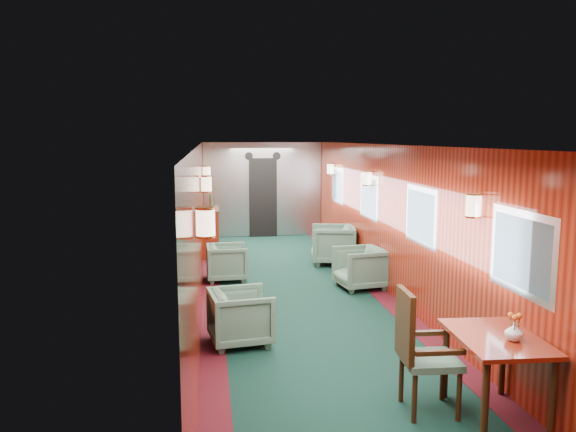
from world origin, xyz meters
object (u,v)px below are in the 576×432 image
at_px(dining_table, 496,349).
at_px(armchair_right_near, 360,268).
at_px(armchair_right_far, 333,244).
at_px(armchair_left_near, 241,317).
at_px(side_chair, 419,347).
at_px(credenza, 211,231).
at_px(armchair_left_far, 227,262).

relative_size(dining_table, armchair_right_near, 1.39).
distance_m(dining_table, armchair_right_near, 4.46).
bearing_deg(dining_table, armchair_right_far, 93.64).
xyz_separation_m(armchair_left_near, armchair_right_near, (2.12, 2.27, 0.01)).
distance_m(side_chair, armchair_right_far, 6.15).
bearing_deg(armchair_right_near, credenza, -150.44).
height_order(armchair_left_near, armchair_left_far, armchair_left_near).
bearing_deg(armchair_right_far, armchair_left_near, -16.82).
bearing_deg(armchair_left_near, armchair_right_far, -34.82).
distance_m(armchair_left_far, armchair_right_near, 2.34).
bearing_deg(armchair_left_far, credenza, 5.32).
xyz_separation_m(side_chair, armchair_right_far, (0.58, 6.12, -0.23)).
bearing_deg(armchair_right_near, dining_table, -8.41).
bearing_deg(dining_table, credenza, 111.23).
bearing_deg(dining_table, side_chair, 164.27).
bearing_deg(armchair_right_near, side_chair, -16.93).
relative_size(armchair_left_far, armchair_right_far, 0.83).
distance_m(credenza, armchair_left_far, 2.30).
height_order(side_chair, armchair_left_far, side_chair).
xyz_separation_m(armchair_left_far, armchair_right_far, (2.14, 1.05, 0.07)).
bearing_deg(dining_table, armchair_right_near, 93.35).
relative_size(dining_table, armchair_right_far, 1.25).
bearing_deg(armchair_right_far, credenza, -107.16).
distance_m(dining_table, credenza, 7.96).
bearing_deg(armchair_right_near, armchair_left_far, -119.85).
bearing_deg(armchair_right_near, armchair_left_near, -51.76).
xyz_separation_m(dining_table, armchair_left_far, (-2.20, 5.29, -0.32)).
bearing_deg(armchair_right_far, side_chair, 4.41).
bearing_deg(armchair_right_near, armchair_right_far, 172.56).
relative_size(credenza, armchair_left_near, 1.73).
distance_m(side_chair, armchair_left_near, 2.49).
height_order(armchair_left_far, armchair_right_near, armchair_right_near).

